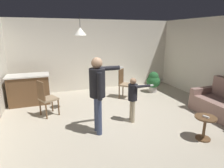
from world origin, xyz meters
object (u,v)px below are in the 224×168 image
Objects in this scene: dining_chair_by_counter at (124,82)px; person_child at (133,95)px; person_adult at (98,88)px; dining_chair_near_wall at (46,97)px; kitchen_counter at (29,89)px; potted_plant_corner at (153,81)px; spare_remote_on_table at (206,117)px; side_table_by_couch at (205,125)px.

person_child is at bearing 27.69° from dining_chair_by_counter.
person_adult reaches higher than dining_chair_near_wall.
kitchen_counter is 1.60× the size of potted_plant_corner.
dining_chair_near_wall is 7.69× the size of spare_remote_on_table.
dining_chair_by_counter is 1.33m from potted_plant_corner.
dining_chair_by_counter is 1.27× the size of potted_plant_corner.
person_child is 2.73m from potted_plant_corner.
person_child is 1.15× the size of dining_chair_by_counter.
person_child is 1.87m from dining_chair_by_counter.
dining_chair_near_wall is 3.92m from spare_remote_on_table.
dining_chair_by_counter is at bearing 79.68° from dining_chair_near_wall.
kitchen_counter reaches higher than side_table_by_couch.
dining_chair_near_wall is at bearing 142.51° from spare_remote_on_table.
potted_plant_corner is (2.79, 2.26, -0.64)m from person_adult.
potted_plant_corner is at bearing 129.33° from person_adult.
kitchen_counter is at bearing -147.10° from person_adult.
potted_plant_corner is 6.07× the size of spare_remote_on_table.
dining_chair_by_counter is 1.00× the size of dining_chair_near_wall.
dining_chair_near_wall reaches higher than kitchen_counter.
person_adult is at bearing -140.94° from potted_plant_corner.
dining_chair_by_counter is 3.14m from spare_remote_on_table.
spare_remote_on_table is (3.11, -2.39, -0.01)m from dining_chair_near_wall.
person_child is at bearing 104.51° from person_adult.
dining_chair_by_counter and dining_chair_near_wall have the same top height.
person_child is at bearing 128.65° from spare_remote_on_table.
dining_chair_by_counter is at bearing -170.05° from potted_plant_corner.
kitchen_counter is 1.25m from dining_chair_near_wall.
side_table_by_couch is 4.00× the size of spare_remote_on_table.
side_table_by_couch is 3.38m from potted_plant_corner.
spare_remote_on_table is at bearing 26.89° from dining_chair_near_wall.
dining_chair_near_wall is (-2.58, -0.71, 0.00)m from dining_chair_by_counter.
kitchen_counter is 3.00m from person_adult.
side_table_by_couch is 0.21m from spare_remote_on_table.
potted_plant_corner is at bearing 77.91° from dining_chair_near_wall.
person_child is (-1.07, 1.28, 0.39)m from side_table_by_couch.
side_table_by_couch is at bearing 54.09° from dining_chair_by_counter.
potted_plant_corner is (4.37, -0.21, -0.04)m from kitchen_counter.
person_adult is at bearing 153.17° from side_table_by_couch.
dining_chair_by_counter reaches higher than kitchen_counter.
person_adult is (-2.04, 1.03, 0.74)m from side_table_by_couch.
dining_chair_near_wall is 4.00m from potted_plant_corner.
side_table_by_couch is at bearing -44.06° from kitchen_counter.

